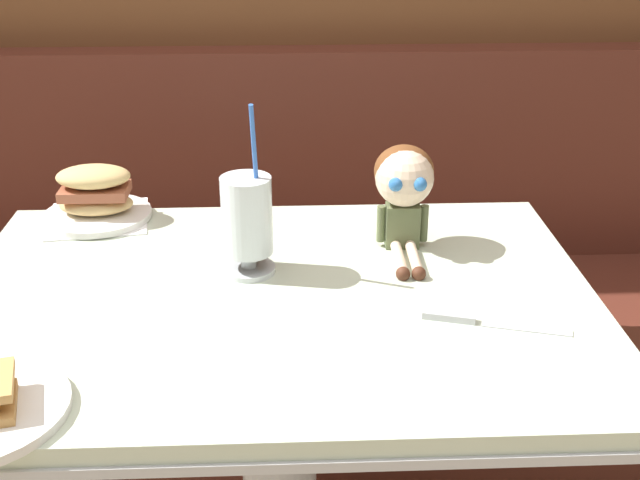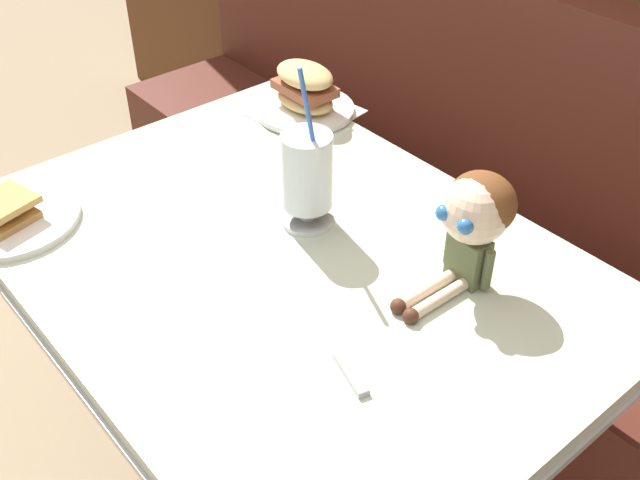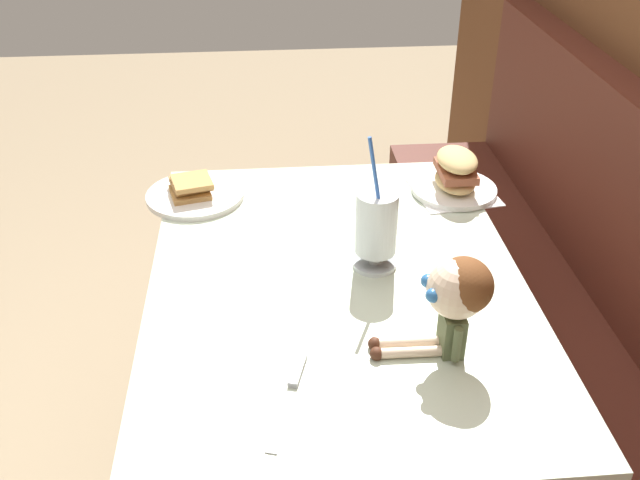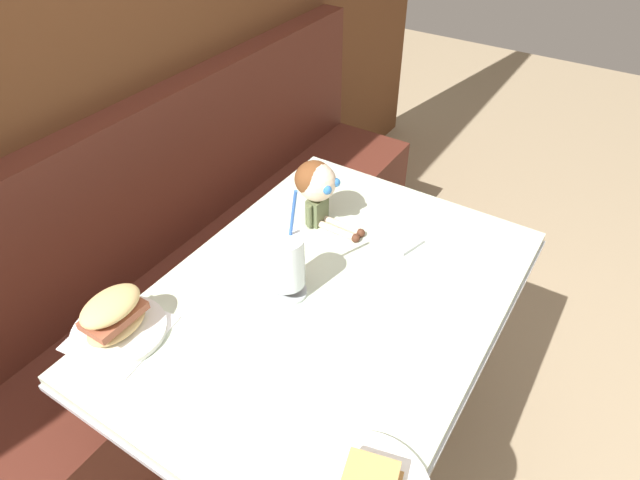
{
  "view_description": "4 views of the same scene",
  "coord_description": "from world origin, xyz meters",
  "px_view_note": "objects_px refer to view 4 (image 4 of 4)",
  "views": [
    {
      "loc": [
        0.02,
        -1.06,
        1.4
      ],
      "look_at": [
        0.08,
        0.24,
        0.81
      ],
      "focal_mm": 46.15,
      "sensor_mm": 36.0,
      "label": 1
    },
    {
      "loc": [
        0.82,
        -0.43,
        1.56
      ],
      "look_at": [
        0.08,
        0.19,
        0.81
      ],
      "focal_mm": 42.72,
      "sensor_mm": 36.0,
      "label": 2
    },
    {
      "loc": [
        1.26,
        0.04,
        1.63
      ],
      "look_at": [
        0.03,
        0.14,
        0.86
      ],
      "focal_mm": 40.54,
      "sensor_mm": 36.0,
      "label": 3
    },
    {
      "loc": [
        -0.83,
        -0.33,
        1.72
      ],
      "look_at": [
        0.06,
        0.24,
        0.85
      ],
      "focal_mm": 30.5,
      "sensor_mm": 36.0,
      "label": 4
    }
  ],
  "objects_px": {
    "seated_doll": "(317,185)",
    "sandwich_plate": "(115,320)",
    "milkshake_glass": "(287,264)",
    "butter_knife": "(419,242)"
  },
  "relations": [
    {
      "from": "seated_doll",
      "to": "sandwich_plate",
      "type": "bearing_deg",
      "value": 165.51
    },
    {
      "from": "milkshake_glass",
      "to": "seated_doll",
      "type": "height_order",
      "value": "milkshake_glass"
    },
    {
      "from": "milkshake_glass",
      "to": "sandwich_plate",
      "type": "xyz_separation_m",
      "value": [
        -0.32,
        0.26,
        -0.06
      ]
    },
    {
      "from": "milkshake_glass",
      "to": "sandwich_plate",
      "type": "height_order",
      "value": "milkshake_glass"
    },
    {
      "from": "milkshake_glass",
      "to": "butter_knife",
      "type": "relative_size",
      "value": 1.36
    },
    {
      "from": "seated_doll",
      "to": "butter_knife",
      "type": "bearing_deg",
      "value": -76.66
    },
    {
      "from": "milkshake_glass",
      "to": "seated_doll",
      "type": "bearing_deg",
      "value": 18.8
    },
    {
      "from": "milkshake_glass",
      "to": "sandwich_plate",
      "type": "bearing_deg",
      "value": 141.37
    },
    {
      "from": "sandwich_plate",
      "to": "butter_knife",
      "type": "bearing_deg",
      "value": -33.72
    },
    {
      "from": "sandwich_plate",
      "to": "seated_doll",
      "type": "bearing_deg",
      "value": -14.49
    }
  ]
}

